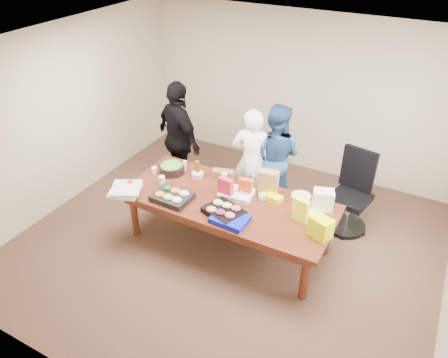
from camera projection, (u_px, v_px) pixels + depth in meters
The scene contains 36 objects.
floor at pixel (228, 244), 6.06m from camera, with size 5.50×5.00×0.02m, color #47301E.
ceiling at pixel (229, 50), 4.60m from camera, with size 5.50×5.00×0.02m, color white.
wall_back at pixel (299, 94), 7.18m from camera, with size 5.50×0.04×2.70m, color beige.
wall_front at pixel (84, 296), 3.48m from camera, with size 5.50×0.04×2.70m, color beige.
wall_left at pixel (66, 116), 6.43m from camera, with size 0.04×5.00×2.70m, color beige.
conference_table at pixel (228, 222), 5.85m from camera, with size 2.80×1.20×0.75m, color #4C1C0F.
office_chair at pixel (351, 195), 6.04m from camera, with size 0.59×0.59×1.15m, color black.
person_center at pixel (252, 161), 6.37m from camera, with size 0.60×0.39×1.64m, color white.
person_right at pixel (275, 157), 6.45m from camera, with size 0.81×0.63×1.67m, color navy.
person_left at pixel (179, 139), 6.74m from camera, with size 1.08×0.45×1.85m, color black.
veggie_tray at pixel (172, 197), 5.64m from camera, with size 0.49×0.38×0.07m, color black.
fruit_tray at pixel (224, 212), 5.37m from camera, with size 0.47×0.37×0.07m, color black.
sheet_cake at pixel (236, 194), 5.70m from camera, with size 0.43×0.32×0.07m, color white.
salad_bowl at pixel (172, 168), 6.20m from camera, with size 0.37×0.37×0.12m, color black.
chip_bag_blue at pixel (230, 219), 5.25m from camera, with size 0.43×0.33×0.07m, color #0E13AE.
chip_bag_red at pixel (226, 188), 5.61m from camera, with size 0.20×0.08×0.30m, color #B91F38.
chip_bag_yellow at pixel (301, 210), 5.20m from camera, with size 0.21×0.08×0.31m, color #FEFF27.
chip_bag_orange at pixel (245, 188), 5.65m from camera, with size 0.17×0.08×0.27m, color #BF4217.
mayo_jar at pixel (224, 177), 6.00m from camera, with size 0.08×0.08×0.12m, color white.
mustard_bottle at pixel (251, 185), 5.79m from camera, with size 0.06×0.06×0.16m, color yellow.
dressing_bottle at pixel (197, 168), 6.11m from camera, with size 0.07×0.07×0.22m, color #59360D.
ranch_bottle at pixel (185, 166), 6.21m from camera, with size 0.05×0.05×0.16m, color white.
banana_bunch at pixel (273, 198), 5.62m from camera, with size 0.24×0.14×0.08m, color #EDD903.
bread_loaf at pixel (223, 174), 6.07m from camera, with size 0.29×0.13×0.12m, color brown.
kraft_bag at pixel (268, 182), 5.69m from camera, with size 0.26×0.15×0.34m, color olive.
red_cup at pixel (131, 184), 5.86m from camera, with size 0.08×0.08×0.11m, color red.
clear_cup_a at pixel (162, 180), 5.94m from camera, with size 0.09×0.09×0.12m, color white.
clear_cup_b at pixel (155, 171), 6.17m from camera, with size 0.08×0.08×0.10m, color white.
pizza_box_lower at pixel (125, 191), 5.78m from camera, with size 0.38×0.38×0.04m, color white.
pizza_box_upper at pixel (126, 189), 5.75m from camera, with size 0.38×0.38×0.04m, color beige.
plate_a at pixel (314, 212), 5.41m from camera, with size 0.23×0.23×0.01m, color white.
plate_b at pixel (301, 196), 5.71m from camera, with size 0.27×0.27×0.02m, color white.
dip_bowl_a at pixel (264, 196), 5.66m from camera, with size 0.14×0.14×0.06m, color beige.
dip_bowl_b at pixel (198, 175), 6.11m from camera, with size 0.17×0.17×0.07m, color beige.
grocery_bag_white at pixel (323, 200), 5.41m from camera, with size 0.25×0.18×0.27m, color white.
grocery_bag_yellow at pixel (321, 227), 4.96m from camera, with size 0.26×0.18×0.26m, color #D6E007.
Camera 1 is at (2.15, -4.09, 4.02)m, focal length 34.59 mm.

